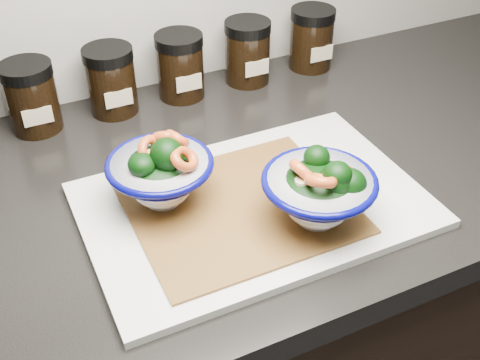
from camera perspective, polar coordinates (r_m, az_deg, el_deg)
name	(u,v)px	position (r m, az deg, el deg)	size (l,w,h in m)	color
countertop	(139,208)	(0.86, -9.60, -2.62)	(3.50, 0.60, 0.04)	black
cutting_board	(254,205)	(0.81, 1.30, -2.37)	(0.45, 0.30, 0.01)	silver
bamboo_mat	(240,208)	(0.79, 0.00, -2.63)	(0.28, 0.24, 0.00)	brown
bowl_left	(161,172)	(0.78, -7.46, 0.73)	(0.14, 0.14, 0.11)	white
bowl_right	(320,191)	(0.75, 7.64, -1.08)	(0.15, 0.15, 0.10)	white
spice_jar_b	(31,97)	(1.00, -19.17, 7.43)	(0.08, 0.08, 0.11)	black
spice_jar_c	(111,80)	(1.02, -12.12, 9.22)	(0.08, 0.08, 0.11)	black
spice_jar_d	(180,66)	(1.05, -5.69, 10.71)	(0.08, 0.08, 0.11)	black
spice_jar_e	(247,52)	(1.09, 0.71, 12.06)	(0.08, 0.08, 0.11)	black
spice_jar_f	(311,38)	(1.15, 6.79, 13.19)	(0.08, 0.08, 0.11)	black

